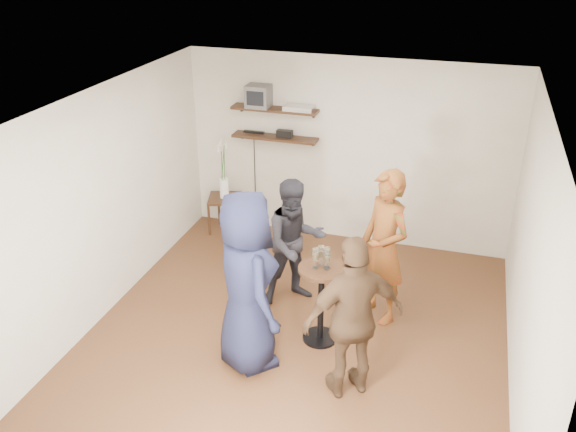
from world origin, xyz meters
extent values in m
cube|color=#482C17|center=(0.00, 0.00, -0.02)|extent=(4.50, 5.00, 0.04)
cube|color=white|center=(0.00, 0.00, 2.62)|extent=(4.50, 5.00, 0.04)
cube|color=beige|center=(0.00, 2.52, 1.30)|extent=(4.50, 0.04, 2.60)
cube|color=beige|center=(0.00, -2.52, 1.30)|extent=(4.50, 0.04, 2.60)
cube|color=beige|center=(-2.27, 0.00, 1.30)|extent=(0.04, 5.00, 2.60)
cube|color=beige|center=(2.27, 0.00, 1.30)|extent=(0.04, 5.00, 2.60)
cube|color=black|center=(-1.00, 2.38, 1.85)|extent=(1.20, 0.25, 0.04)
cube|color=black|center=(-1.00, 2.38, 1.45)|extent=(1.20, 0.25, 0.04)
cube|color=#59595B|center=(-1.22, 2.38, 2.02)|extent=(0.32, 0.30, 0.30)
cube|color=silver|center=(-0.66, 2.38, 1.90)|extent=(0.40, 0.24, 0.06)
cube|color=black|center=(-0.86, 2.38, 1.52)|extent=(0.22, 0.10, 0.10)
cube|color=black|center=(-1.33, 2.42, 1.48)|extent=(0.30, 0.05, 0.03)
cube|color=black|center=(-1.70, 2.15, 0.53)|extent=(0.57, 0.57, 0.04)
cylinder|color=black|center=(-1.88, 1.96, 0.26)|extent=(0.04, 0.04, 0.51)
cylinder|color=black|center=(-1.51, 1.96, 0.26)|extent=(0.04, 0.04, 0.51)
cylinder|color=black|center=(-1.88, 2.33, 0.26)|extent=(0.04, 0.04, 0.51)
cylinder|color=black|center=(-1.51, 2.33, 0.26)|extent=(0.04, 0.04, 0.51)
cylinder|color=white|center=(-1.70, 2.15, 0.69)|extent=(0.13, 0.13, 0.28)
cylinder|color=#25641C|center=(-1.72, 2.15, 0.98)|extent=(0.01, 0.07, 0.52)
cone|color=silver|center=(-1.76, 2.15, 1.30)|extent=(0.07, 0.08, 0.11)
cylinder|color=#25641C|center=(-1.68, 2.16, 1.01)|extent=(0.03, 0.05, 0.58)
cone|color=silver|center=(-1.65, 2.18, 1.36)|extent=(0.10, 0.12, 0.12)
cylinder|color=#25641C|center=(-1.70, 2.13, 1.04)|extent=(0.09, 0.08, 0.63)
cone|color=silver|center=(-1.70, 2.10, 1.41)|extent=(0.12, 0.12, 0.12)
cylinder|color=black|center=(0.27, 0.05, 0.89)|extent=(0.50, 0.50, 0.04)
cylinder|color=black|center=(0.27, 0.05, 0.45)|extent=(0.07, 0.07, 0.84)
cylinder|color=black|center=(0.27, 0.05, 0.01)|extent=(0.38, 0.38, 0.03)
cylinder|color=silver|center=(0.21, 0.03, 0.91)|extent=(0.07, 0.07, 0.00)
cylinder|color=silver|center=(0.21, 0.03, 0.96)|extent=(0.01, 0.01, 0.10)
cylinder|color=silver|center=(0.21, 0.03, 1.07)|extent=(0.07, 0.07, 0.12)
cylinder|color=tan|center=(0.21, 0.03, 1.05)|extent=(0.07, 0.07, 0.07)
cylinder|color=silver|center=(0.33, 0.04, 0.91)|extent=(0.06, 0.06, 0.00)
cylinder|color=silver|center=(0.33, 0.04, 0.96)|extent=(0.01, 0.01, 0.09)
cylinder|color=silver|center=(0.33, 0.04, 1.05)|extent=(0.06, 0.06, 0.11)
cylinder|color=tan|center=(0.33, 0.04, 1.03)|extent=(0.06, 0.06, 0.06)
cylinder|color=silver|center=(0.24, 0.12, 0.91)|extent=(0.06, 0.06, 0.00)
cylinder|color=silver|center=(0.24, 0.12, 0.96)|extent=(0.01, 0.01, 0.09)
cylinder|color=silver|center=(0.24, 0.12, 1.06)|extent=(0.07, 0.07, 0.11)
cylinder|color=tan|center=(0.24, 0.12, 1.04)|extent=(0.06, 0.06, 0.06)
cylinder|color=silver|center=(0.31, 0.07, 0.91)|extent=(0.07, 0.07, 0.00)
cylinder|color=silver|center=(0.31, 0.07, 0.96)|extent=(0.01, 0.01, 0.10)
cylinder|color=silver|center=(0.31, 0.07, 1.07)|extent=(0.07, 0.07, 0.12)
cylinder|color=tan|center=(0.31, 0.07, 1.05)|extent=(0.07, 0.07, 0.07)
imported|color=red|center=(0.82, 0.69, 0.90)|extent=(0.78, 0.76, 1.80)
imported|color=black|center=(-0.22, 0.73, 0.78)|extent=(0.96, 0.92, 1.55)
imported|color=black|center=(-0.35, -0.51, 0.96)|extent=(1.08, 1.10, 1.91)
imported|color=#442E1D|center=(0.75, -0.64, 0.84)|extent=(1.04, 0.90, 1.68)
camera|label=1|loc=(1.53, -5.26, 4.16)|focal=38.00mm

